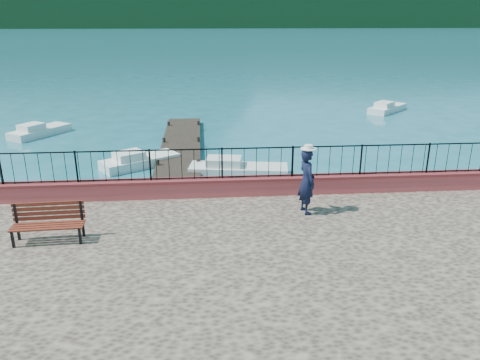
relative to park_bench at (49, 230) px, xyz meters
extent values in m
plane|color=#19596B|center=(4.78, -0.88, -1.49)|extent=(2000.00, 2000.00, 0.00)
cube|color=#C1454B|center=(4.78, 2.82, 0.00)|extent=(28.00, 0.46, 0.58)
cube|color=black|center=(4.78, 2.82, 0.76)|extent=(27.00, 0.05, 0.95)
cube|color=#2D231C|center=(2.78, 11.12, -1.34)|extent=(2.00, 16.00, 0.30)
cube|color=black|center=(4.78, 299.12, 7.51)|extent=(900.00, 60.00, 18.00)
ellipsoid|color=#142D23|center=(224.78, 559.12, -1.49)|extent=(448.00, 384.00, 180.00)
cube|color=black|center=(0.00, -0.04, -0.08)|extent=(1.77, 0.61, 0.44)
cube|color=maroon|center=(-0.01, 0.23, 0.41)|extent=(1.75, 0.16, 0.53)
imported|color=black|center=(6.80, 1.28, 0.65)|extent=(0.59, 0.77, 1.89)
cylinder|color=white|center=(6.80, 1.28, 1.66)|extent=(0.44, 0.44, 0.12)
cube|color=silver|center=(1.00, 9.99, -1.09)|extent=(3.68, 3.02, 0.80)
cube|color=silver|center=(5.43, 8.33, -1.09)|extent=(4.39, 1.92, 0.80)
cube|color=silver|center=(-5.52, 16.49, -1.09)|extent=(3.05, 3.69, 0.80)
cube|color=silver|center=(17.38, 21.82, -1.09)|extent=(3.64, 3.59, 0.80)
camera|label=1|loc=(3.89, -10.97, 5.06)|focal=35.00mm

